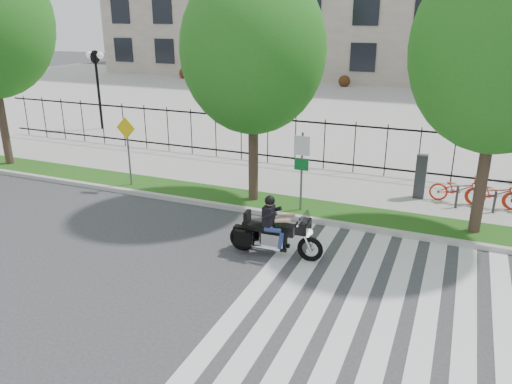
% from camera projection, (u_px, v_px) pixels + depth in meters
% --- Properties ---
extents(ground, '(120.00, 120.00, 0.00)m').
position_uv_depth(ground, '(178.00, 268.00, 12.50)').
color(ground, '#343336').
rests_on(ground, ground).
extents(curb, '(60.00, 0.20, 0.15)m').
position_uv_depth(curb, '(244.00, 209.00, 16.04)').
color(curb, '#ADABA3').
rests_on(curb, ground).
extents(grass_verge, '(60.00, 1.50, 0.15)m').
position_uv_depth(grass_verge, '(255.00, 201.00, 16.78)').
color(grass_verge, '#1C4E13').
rests_on(grass_verge, ground).
extents(sidewalk, '(60.00, 3.50, 0.15)m').
position_uv_depth(sidewalk, '(280.00, 180.00, 18.95)').
color(sidewalk, gray).
rests_on(sidewalk, ground).
extents(plaza, '(80.00, 34.00, 0.10)m').
position_uv_depth(plaza, '(368.00, 106.00, 34.21)').
color(plaza, gray).
rests_on(plaza, ground).
extents(crosswalk_stripes, '(5.70, 8.00, 0.01)m').
position_uv_depth(crosswalk_stripes, '(371.00, 309.00, 10.75)').
color(crosswalk_stripes, silver).
rests_on(crosswalk_stripes, ground).
extents(iron_fence, '(30.00, 0.06, 2.00)m').
position_uv_depth(iron_fence, '(295.00, 142.00, 20.11)').
color(iron_fence, black).
rests_on(iron_fence, sidewalk).
extents(lamp_post_left, '(1.06, 0.70, 4.25)m').
position_uv_depth(lamp_post_left, '(96.00, 71.00, 26.21)').
color(lamp_post_left, black).
rests_on(lamp_post_left, ground).
extents(street_tree_1, '(4.47, 4.47, 7.40)m').
position_uv_depth(street_tree_1, '(253.00, 50.00, 15.15)').
color(street_tree_1, '#38261F').
rests_on(street_tree_1, grass_verge).
extents(street_tree_2, '(4.66, 4.66, 7.69)m').
position_uv_depth(street_tree_2, '(503.00, 50.00, 12.60)').
color(street_tree_2, '#38261F').
rests_on(street_tree_2, grass_verge).
extents(sign_pole_regulatory, '(0.50, 0.09, 2.50)m').
position_uv_depth(sign_pole_regulatory, '(302.00, 162.00, 15.27)').
color(sign_pole_regulatory, '#59595B').
rests_on(sign_pole_regulatory, grass_verge).
extents(sign_pole_warning, '(0.78, 0.09, 2.49)m').
position_uv_depth(sign_pole_warning, '(127.00, 142.00, 17.62)').
color(sign_pole_warning, '#59595B').
rests_on(sign_pole_warning, grass_verge).
extents(motorcycle_rider, '(2.58, 0.77, 1.99)m').
position_uv_depth(motorcycle_rider, '(275.00, 232.00, 12.96)').
color(motorcycle_rider, black).
rests_on(motorcycle_rider, ground).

